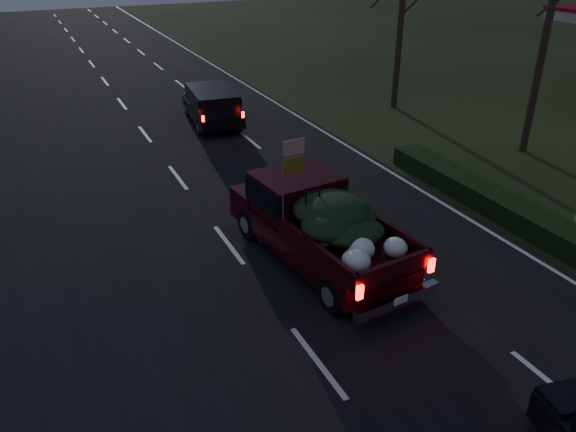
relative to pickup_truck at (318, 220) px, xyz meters
name	(u,v)px	position (x,y,z in m)	size (l,w,h in m)	color
ground	(317,362)	(-1.80, -3.43, -1.10)	(120.00, 120.00, 0.00)	black
road_asphalt	(317,362)	(-1.80, -3.43, -1.09)	(14.00, 120.00, 0.02)	black
hedge_row	(509,209)	(6.00, -0.43, -0.80)	(1.00, 10.00, 0.60)	black
pickup_truck	(318,220)	(0.00, 0.00, 0.00)	(2.71, 5.78, 2.93)	black
lead_suv	(212,103)	(1.18, 11.73, -0.16)	(2.21, 4.45, 1.23)	black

